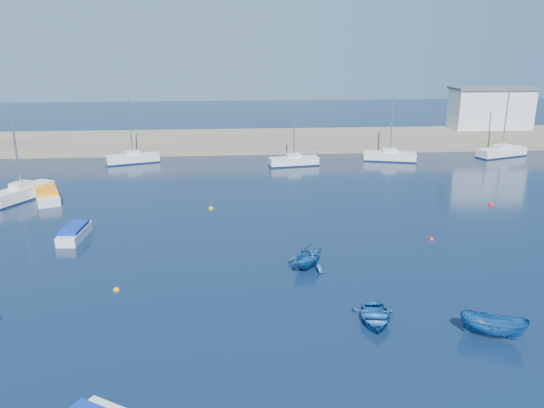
{
  "coord_description": "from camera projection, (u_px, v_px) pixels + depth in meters",
  "views": [
    {
      "loc": [
        -3.82,
        -20.91,
        13.22
      ],
      "look_at": [
        -0.77,
        17.35,
        1.6
      ],
      "focal_mm": 35.0,
      "sensor_mm": 36.0,
      "label": 1
    }
  ],
  "objects": [
    {
      "name": "harbor_office",
      "position": [
        491.0,
        109.0,
        68.76
      ],
      "size": [
        10.0,
        4.0,
        5.0
      ],
      "primitive_type": "cube",
      "color": "silver",
      "rests_on": "back_wall"
    },
    {
      "name": "sailboat_8",
      "position": [
        502.0,
        152.0,
        64.59
      ],
      "size": [
        6.79,
        3.94,
        8.6
      ],
      "rotation": [
        0.0,
        0.0,
        1.92
      ],
      "color": "silver",
      "rests_on": "ground"
    },
    {
      "name": "sailboat_6",
      "position": [
        294.0,
        161.0,
        59.84
      ],
      "size": [
        5.73,
        2.43,
        7.36
      ],
      "rotation": [
        0.0,
        0.0,
        1.73
      ],
      "color": "silver",
      "rests_on": "ground"
    },
    {
      "name": "motorboat_2",
      "position": [
        47.0,
        195.0,
        46.65
      ],
      "size": [
        3.6,
        5.41,
        1.05
      ],
      "rotation": [
        0.0,
        0.0,
        0.39
      ],
      "color": "silver",
      "rests_on": "ground"
    },
    {
      "name": "buoy_0",
      "position": [
        117.0,
        290.0,
        29.63
      ],
      "size": [
        0.38,
        0.38,
        0.38
      ],
      "primitive_type": "sphere",
      "color": "orange",
      "rests_on": "ground"
    },
    {
      "name": "sailboat_7",
      "position": [
        390.0,
        156.0,
        62.29
      ],
      "size": [
        6.23,
        3.23,
        7.95
      ],
      "rotation": [
        0.0,
        0.0,
        1.3
      ],
      "color": "silver",
      "rests_on": "ground"
    },
    {
      "name": "motorboat_1",
      "position": [
        74.0,
        233.0,
        37.42
      ],
      "size": [
        1.59,
        3.9,
        0.94
      ],
      "rotation": [
        0.0,
        0.0,
        -0.07
      ],
      "color": "silver",
      "rests_on": "ground"
    },
    {
      "name": "buoy_3",
      "position": [
        211.0,
        209.0,
        44.28
      ],
      "size": [
        0.44,
        0.44,
        0.44
      ],
      "primitive_type": "sphere",
      "color": "orange",
      "rests_on": "ground"
    },
    {
      "name": "ground",
      "position": [
        319.0,
        347.0,
        24.07
      ],
      "size": [
        220.0,
        220.0,
        0.0
      ],
      "primitive_type": "plane",
      "color": "#0C1D37",
      "rests_on": "ground"
    },
    {
      "name": "back_wall",
      "position": [
        260.0,
        141.0,
        67.58
      ],
      "size": [
        96.0,
        4.5,
        2.6
      ],
      "primitive_type": "cube",
      "color": "#756D59",
      "rests_on": "ground"
    },
    {
      "name": "dinghy_left",
      "position": [
        308.0,
        256.0,
        32.43
      ],
      "size": [
        3.93,
        3.96,
        1.58
      ],
      "primitive_type": "imported",
      "rotation": [
        0.0,
        0.0,
        -0.75
      ],
      "color": "#144B8E",
      "rests_on": "ground"
    },
    {
      "name": "buoy_4",
      "position": [
        491.0,
        205.0,
        45.28
      ],
      "size": [
        0.49,
        0.49,
        0.49
      ],
      "primitive_type": "sphere",
      "color": "red",
      "rests_on": "ground"
    },
    {
      "name": "dinghy_right",
      "position": [
        494.0,
        326.0,
        24.73
      ],
      "size": [
        3.24,
        2.41,
        1.18
      ],
      "primitive_type": "imported",
      "rotation": [
        0.0,
        0.0,
        1.1
      ],
      "color": "#144B8E",
      "rests_on": "ground"
    },
    {
      "name": "sailboat_5",
      "position": [
        133.0,
        158.0,
        61.15
      ],
      "size": [
        6.11,
        3.48,
        7.79
      ],
      "rotation": [
        0.0,
        0.0,
        1.9
      ],
      "color": "silver",
      "rests_on": "ground"
    },
    {
      "name": "buoy_1",
      "position": [
        431.0,
        240.0,
        37.34
      ],
      "size": [
        0.39,
        0.39,
        0.39
      ],
      "primitive_type": "sphere",
      "color": "red",
      "rests_on": "ground"
    },
    {
      "name": "sailboat_3",
      "position": [
        22.0,
        193.0,
        46.71
      ],
      "size": [
        4.26,
        6.14,
        8.08
      ],
      "rotation": [
        0.0,
        0.0,
        -0.47
      ],
      "color": "silver",
      "rests_on": "ground"
    },
    {
      "name": "dinghy_center",
      "position": [
        375.0,
        317.0,
        26.14
      ],
      "size": [
        2.62,
        3.33,
        0.63
      ],
      "primitive_type": "imported",
      "rotation": [
        0.0,
        0.0,
        -0.16
      ],
      "color": "#144B8E",
      "rests_on": "ground"
    }
  ]
}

